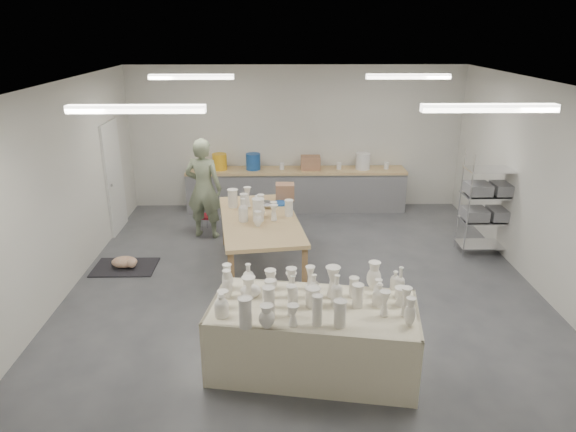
{
  "coord_description": "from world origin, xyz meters",
  "views": [
    {
      "loc": [
        -0.36,
        -6.76,
        3.73
      ],
      "look_at": [
        -0.23,
        0.45,
        1.05
      ],
      "focal_mm": 32.0,
      "sensor_mm": 36.0,
      "label": 1
    }
  ],
  "objects_px": {
    "work_table": "(261,216)",
    "potter": "(204,189)",
    "drying_table": "(312,334)",
    "red_stool": "(208,217)"
  },
  "relations": [
    {
      "from": "work_table",
      "to": "potter",
      "type": "height_order",
      "value": "potter"
    },
    {
      "from": "drying_table",
      "to": "red_stool",
      "type": "height_order",
      "value": "drying_table"
    },
    {
      "from": "potter",
      "to": "red_stool",
      "type": "relative_size",
      "value": 4.58
    },
    {
      "from": "drying_table",
      "to": "potter",
      "type": "xyz_separation_m",
      "value": [
        -1.75,
        4.02,
        0.49
      ]
    },
    {
      "from": "work_table",
      "to": "potter",
      "type": "xyz_separation_m",
      "value": [
        -1.09,
        1.31,
        0.06
      ]
    },
    {
      "from": "work_table",
      "to": "potter",
      "type": "relative_size",
      "value": 1.33
    },
    {
      "from": "drying_table",
      "to": "potter",
      "type": "bearing_deg",
      "value": 122.88
    },
    {
      "from": "drying_table",
      "to": "work_table",
      "type": "distance_m",
      "value": 2.82
    },
    {
      "from": "drying_table",
      "to": "work_table",
      "type": "height_order",
      "value": "work_table"
    },
    {
      "from": "drying_table",
      "to": "work_table",
      "type": "bearing_deg",
      "value": 113.01
    }
  ]
}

